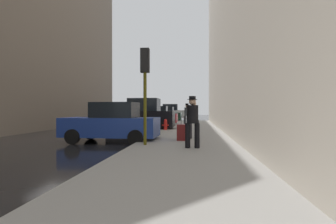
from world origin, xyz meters
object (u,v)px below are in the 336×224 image
object	(u,v)px
parked_dark_green_sedan	(164,115)
pedestrian_with_beanie	(187,114)
traffic_light	(145,75)
parked_blue_sedan	(112,123)
parked_white_van	(169,113)
pedestrian_with_fedora	(192,119)
pedestrian_in_tan_coat	(194,118)
rolling_suitcase	(181,132)
parked_red_hatchback	(155,116)
parked_black_suv	(142,116)
fire_hydrant	(166,125)

from	to	relation	value
parked_dark_green_sedan	pedestrian_with_beanie	bearing A→B (deg)	-74.72
traffic_light	parked_blue_sedan	bearing A→B (deg)	135.95
parked_dark_green_sedan	parked_white_van	distance (m)	6.54
traffic_light	pedestrian_with_beanie	xyz separation A→B (m)	(1.25, 10.08, -1.62)
pedestrian_with_fedora	parked_white_van	bearing A→B (deg)	97.21
parked_blue_sedan	traffic_light	world-z (taller)	traffic_light
pedestrian_in_tan_coat	pedestrian_with_fedora	world-z (taller)	pedestrian_with_fedora
parked_blue_sedan	rolling_suitcase	bearing A→B (deg)	-3.13
parked_red_hatchback	pedestrian_with_fedora	world-z (taller)	pedestrian_with_fedora
parked_blue_sedan	parked_dark_green_sedan	size ratio (longest dim) A/B	1.00
parked_black_suv	pedestrian_in_tan_coat	xyz separation A→B (m)	(3.64, -6.15, 0.07)
parked_red_hatchback	pedestrian_with_fedora	xyz separation A→B (m)	(3.62, -15.21, 0.29)
parked_dark_green_sedan	pedestrian_with_beanie	xyz separation A→B (m)	(3.10, -11.36, 0.29)
parked_black_suv	pedestrian_in_tan_coat	distance (m)	7.15
parked_red_hatchback	parked_white_van	size ratio (longest dim) A/B	0.91
pedestrian_in_tan_coat	parked_dark_green_sedan	bearing A→B (deg)	100.80
parked_red_hatchback	pedestrian_with_beanie	size ratio (longest dim) A/B	2.36
pedestrian_with_beanie	parked_blue_sedan	bearing A→B (deg)	-110.52
rolling_suitcase	parked_dark_green_sedan	bearing A→B (deg)	98.93
parked_blue_sedan	parked_white_van	size ratio (longest dim) A/B	0.92
parked_dark_green_sedan	fire_hydrant	world-z (taller)	parked_dark_green_sedan
parked_white_van	pedestrian_with_beanie	size ratio (longest dim) A/B	2.59
pedestrian_with_fedora	rolling_suitcase	bearing A→B (deg)	102.63
fire_hydrant	pedestrian_in_tan_coat	distance (m)	5.24
pedestrian_with_fedora	parked_black_suv	bearing A→B (deg)	111.63
parked_blue_sedan	pedestrian_in_tan_coat	xyz separation A→B (m)	(3.64, 0.55, 0.26)
parked_white_van	parked_black_suv	bearing A→B (deg)	-90.00
fire_hydrant	rolling_suitcase	world-z (taller)	rolling_suitcase
pedestrian_in_tan_coat	parked_white_van	bearing A→B (deg)	98.09
parked_white_van	pedestrian_in_tan_coat	bearing A→B (deg)	-81.91
parked_blue_sedan	traffic_light	xyz separation A→B (m)	(1.85, -1.79, 1.91)
parked_black_suv	parked_red_hatchback	bearing A→B (deg)	90.00
pedestrian_in_tan_coat	rolling_suitcase	distance (m)	1.08
parked_blue_sedan	pedestrian_with_fedora	distance (m)	4.38
parked_red_hatchback	pedestrian_with_fedora	bearing A→B (deg)	-76.60
parked_dark_green_sedan	parked_red_hatchback	bearing A→B (deg)	-90.00
parked_blue_sedan	traffic_light	size ratio (longest dim) A/B	1.18
parked_blue_sedan	pedestrian_in_tan_coat	size ratio (longest dim) A/B	2.48
parked_dark_green_sedan	pedestrian_with_fedora	world-z (taller)	pedestrian_with_fedora
parked_black_suv	parked_dark_green_sedan	size ratio (longest dim) A/B	1.10
parked_blue_sedan	parked_white_van	bearing A→B (deg)	90.00
parked_blue_sedan	parked_black_suv	world-z (taller)	parked_black_suv
fire_hydrant	traffic_light	world-z (taller)	traffic_light
parked_white_van	pedestrian_with_fedora	world-z (taller)	parked_white_van
parked_black_suv	pedestrian_with_fedora	xyz separation A→B (m)	(3.62, -9.14, 0.10)
parked_black_suv	pedestrian_with_beanie	xyz separation A→B (m)	(3.10, 1.59, 0.10)
parked_black_suv	parked_dark_green_sedan	distance (m)	12.96
parked_blue_sedan	parked_black_suv	distance (m)	6.70
fire_hydrant	pedestrian_in_tan_coat	world-z (taller)	pedestrian_in_tan_coat
fire_hydrant	parked_black_suv	bearing A→B (deg)	144.52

